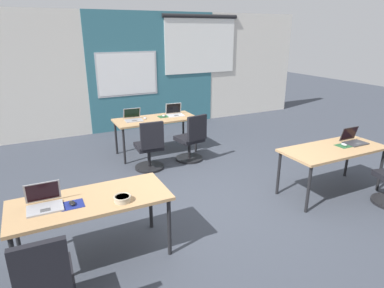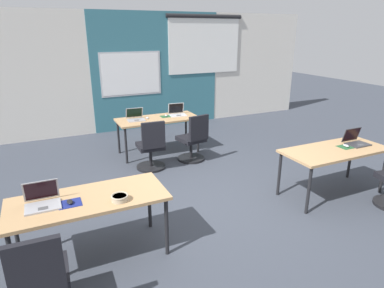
# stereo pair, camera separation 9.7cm
# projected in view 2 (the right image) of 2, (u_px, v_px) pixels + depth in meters

# --- Properties ---
(ground_plane) EXTENTS (24.00, 24.00, 0.00)m
(ground_plane) POSITION_uv_depth(u_px,v_px,m) (209.00, 199.00, 4.86)
(ground_plane) COLOR #383D47
(back_wall_assembly) EXTENTS (10.00, 0.27, 2.80)m
(back_wall_assembly) POSITION_uv_depth(u_px,v_px,m) (131.00, 72.00, 8.00)
(back_wall_assembly) COLOR silver
(back_wall_assembly) RESTS_ON ground
(desk_near_left) EXTENTS (1.60, 0.70, 0.72)m
(desk_near_left) POSITION_uv_depth(u_px,v_px,m) (89.00, 203.00, 3.42)
(desk_near_left) COLOR tan
(desk_near_left) RESTS_ON ground
(desk_near_right) EXTENTS (1.60, 0.70, 0.72)m
(desk_near_right) POSITION_uv_depth(u_px,v_px,m) (335.00, 153.00, 4.83)
(desk_near_right) COLOR tan
(desk_near_right) RESTS_ON ground
(desk_far_center) EXTENTS (1.60, 0.70, 0.72)m
(desk_far_center) POSITION_uv_depth(u_px,v_px,m) (158.00, 121.00, 6.52)
(desk_far_center) COLOR tan
(desk_far_center) RESTS_ON ground
(laptop_near_left_end) EXTENTS (0.33, 0.28, 0.23)m
(laptop_near_left_end) POSITION_uv_depth(u_px,v_px,m) (42.00, 201.00, 3.24)
(laptop_near_left_end) COLOR #9E9EA3
(laptop_near_left_end) RESTS_ON desk_near_left
(mousepad_near_left_end) EXTENTS (0.22, 0.19, 0.00)m
(mousepad_near_left_end) POSITION_uv_depth(u_px,v_px,m) (70.00, 203.00, 3.29)
(mousepad_near_left_end) COLOR navy
(mousepad_near_left_end) RESTS_ON desk_near_left
(mouse_near_left_end) EXTENTS (0.07, 0.11, 0.03)m
(mouse_near_left_end) POSITION_uv_depth(u_px,v_px,m) (70.00, 202.00, 3.29)
(mouse_near_left_end) COLOR black
(mouse_near_left_end) RESTS_ON mousepad_near_left_end
(chair_near_left_end) EXTENTS (0.52, 0.55, 0.92)m
(chair_near_left_end) POSITION_uv_depth(u_px,v_px,m) (42.00, 286.00, 2.70)
(chair_near_left_end) COLOR black
(chair_near_left_end) RESTS_ON ground
(laptop_near_right_end) EXTENTS (0.33, 0.29, 0.23)m
(laptop_near_right_end) POSITION_uv_depth(u_px,v_px,m) (356.00, 141.00, 5.01)
(laptop_near_right_end) COLOR #333338
(laptop_near_right_end) RESTS_ON desk_near_right
(mousepad_near_right_end) EXTENTS (0.22, 0.19, 0.00)m
(mousepad_near_right_end) POSITION_uv_depth(u_px,v_px,m) (346.00, 147.00, 4.89)
(mousepad_near_right_end) COLOR #23512D
(mousepad_near_right_end) RESTS_ON desk_near_right
(mouse_near_right_end) EXTENTS (0.06, 0.10, 0.03)m
(mouse_near_right_end) POSITION_uv_depth(u_px,v_px,m) (346.00, 146.00, 4.89)
(mouse_near_right_end) COLOR #B2B2B7
(mouse_near_right_end) RESTS_ON mousepad_near_right_end
(laptop_far_right) EXTENTS (0.35, 0.30, 0.24)m
(laptop_far_right) POSITION_uv_depth(u_px,v_px,m) (177.00, 113.00, 6.72)
(laptop_far_right) COLOR silver
(laptop_far_right) RESTS_ON desk_far_center
(mousepad_far_right) EXTENTS (0.22, 0.19, 0.00)m
(mousepad_far_right) POSITION_uv_depth(u_px,v_px,m) (166.00, 116.00, 6.63)
(mousepad_far_right) COLOR #23512D
(mousepad_far_right) RESTS_ON desk_far_center
(mouse_far_right) EXTENTS (0.08, 0.11, 0.03)m
(mouse_far_right) POSITION_uv_depth(u_px,v_px,m) (166.00, 115.00, 6.62)
(mouse_far_right) COLOR #B2B2B7
(mouse_far_right) RESTS_ON mousepad_far_right
(chair_far_right) EXTENTS (0.52, 0.57, 0.92)m
(chair_far_right) POSITION_uv_depth(u_px,v_px,m) (193.00, 142.00, 6.19)
(chair_far_right) COLOR black
(chair_far_right) RESTS_ON ground
(laptop_far_left) EXTENTS (0.36, 0.35, 0.22)m
(laptop_far_left) POSITION_uv_depth(u_px,v_px,m) (136.00, 117.00, 6.37)
(laptop_far_left) COLOR #9E9EA3
(laptop_far_left) RESTS_ON desk_far_center
(mouse_far_left) EXTENTS (0.06, 0.10, 0.03)m
(mouse_far_left) POSITION_uv_depth(u_px,v_px,m) (147.00, 118.00, 6.45)
(mouse_far_left) COLOR #B2B2B7
(mouse_far_left) RESTS_ON desk_far_center
(chair_far_left) EXTENTS (0.52, 0.55, 0.92)m
(chair_far_left) POSITION_uv_depth(u_px,v_px,m) (151.00, 149.00, 5.80)
(chair_far_left) COLOR black
(chair_far_left) RESTS_ON ground
(snack_bowl) EXTENTS (0.18, 0.18, 0.06)m
(snack_bowl) POSITION_uv_depth(u_px,v_px,m) (120.00, 197.00, 3.34)
(snack_bowl) COLOR tan
(snack_bowl) RESTS_ON desk_near_left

